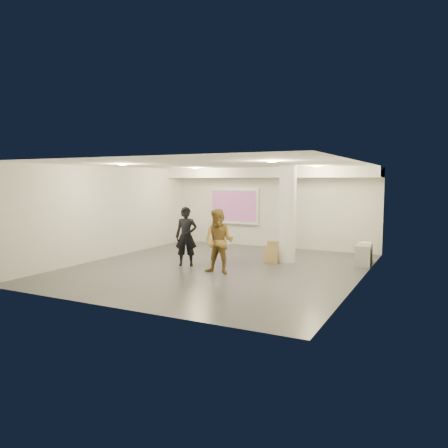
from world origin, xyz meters
The scene contains 19 objects.
floor centered at (0.00, 0.00, 0.00)m, with size 8.00×9.00×0.01m, color #35383D.
ceiling centered at (0.00, 0.00, 3.00)m, with size 8.00×9.00×0.01m, color white.
wall_back centered at (0.00, 4.50, 1.50)m, with size 8.00×0.01×3.00m, color silver.
wall_front centered at (0.00, -4.50, 1.50)m, with size 8.00×0.01×3.00m, color silver.
wall_left centered at (-4.00, 0.00, 1.50)m, with size 0.01×9.00×3.00m, color silver.
wall_right centered at (4.00, 0.00, 1.50)m, with size 0.01×9.00×3.00m, color silver.
soffit_band centered at (0.00, 3.95, 2.82)m, with size 8.00×1.10×0.36m, color silver.
downlight_nw centered at (-2.20, 2.50, 2.98)m, with size 0.22×0.22×0.02m, color #FFDB93.
downlight_ne centered at (2.20, 2.50, 2.98)m, with size 0.22×0.22×0.02m, color #FFDB93.
downlight_sw centered at (-2.20, -1.50, 2.98)m, with size 0.22×0.22×0.02m, color #FFDB93.
downlight_se centered at (2.20, -1.50, 2.98)m, with size 0.22×0.22×0.02m, color #FFDB93.
column centered at (1.50, 1.80, 1.50)m, with size 0.52×0.52×3.00m, color white.
projection_screen centered at (-1.60, 4.45, 1.53)m, with size 2.10×0.13×1.42m.
credenza centered at (3.72, 2.42, 0.31)m, with size 0.45×1.08×0.63m, color #95979A.
papers_stack centered at (3.75, 2.68, 0.64)m, with size 0.29×0.36×0.02m, color white.
cardboard_back centered at (1.14, 1.35, 0.27)m, with size 0.49×0.04×0.54m, color olive.
cardboard_front centered at (1.17, 1.73, 0.32)m, with size 0.57×0.06×0.63m, color olive.
woman centered at (-0.99, -0.13, 0.88)m, with size 0.64×0.42×1.76m, color black.
man centered at (0.39, -0.68, 0.88)m, with size 0.86×0.67×1.77m, color olive.
Camera 1 is at (5.81, -11.13, 2.55)m, focal length 35.00 mm.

